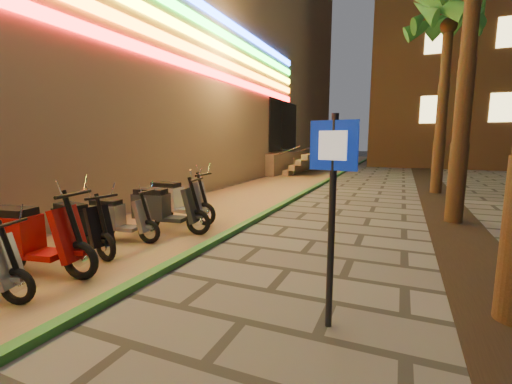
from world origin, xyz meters
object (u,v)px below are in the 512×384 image
at_px(pedestrian_sign, 332,193).
at_px(scooter_8, 117,218).
at_px(scooter_6, 28,238).
at_px(scooter_7, 79,226).
at_px(scooter_9, 162,208).
at_px(scooter_10, 175,200).

distance_m(pedestrian_sign, scooter_8, 4.85).
bearing_deg(scooter_8, pedestrian_sign, -26.19).
height_order(scooter_6, scooter_7, scooter_6).
bearing_deg(scooter_9, scooter_6, -105.26).
relative_size(pedestrian_sign, scooter_9, 1.29).
bearing_deg(scooter_7, scooter_10, 97.08).
distance_m(scooter_8, scooter_10, 1.76).
bearing_deg(scooter_10, scooter_9, -69.15).
xyz_separation_m(pedestrian_sign, scooter_9, (-4.06, 2.39, -0.93)).
height_order(scooter_7, scooter_9, scooter_9).
distance_m(pedestrian_sign, scooter_10, 5.54).
xyz_separation_m(scooter_9, scooter_10, (-0.31, 0.88, 0.01)).
distance_m(scooter_6, scooter_10, 3.57).
bearing_deg(pedestrian_sign, scooter_9, 160.36).
bearing_deg(scooter_8, scooter_10, 78.38).
distance_m(scooter_8, scooter_9, 0.97).
relative_size(scooter_8, scooter_9, 0.86).
bearing_deg(scooter_9, pedestrian_sign, -39.05).
bearing_deg(scooter_7, scooter_6, -70.78).
xyz_separation_m(pedestrian_sign, scooter_7, (-4.53, 0.70, -0.97)).
bearing_deg(scooter_10, scooter_6, -88.40).
bearing_deg(scooter_9, scooter_8, -125.15).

